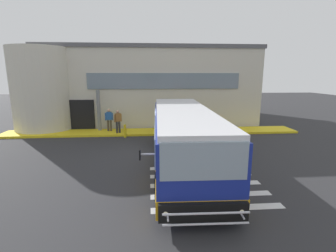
# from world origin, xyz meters

# --- Properties ---
(ground_plane) EXTENTS (80.00, 90.00, 0.02)m
(ground_plane) POSITION_xyz_m (0.00, 0.00, -0.01)
(ground_plane) COLOR #2B2B2D
(ground_plane) RESTS_ON ground
(bay_paint_stripes) EXTENTS (4.40, 3.96, 0.01)m
(bay_paint_stripes) POSITION_xyz_m (2.00, -4.20, 0.00)
(bay_paint_stripes) COLOR silver
(bay_paint_stripes) RESTS_ON ground
(terminal_building) EXTENTS (19.48, 13.80, 6.57)m
(terminal_building) POSITION_xyz_m (-0.67, 11.55, 3.28)
(terminal_building) COLOR beige
(terminal_building) RESTS_ON ground
(boarding_curb) EXTENTS (21.68, 2.00, 0.15)m
(boarding_curb) POSITION_xyz_m (0.00, 4.80, 0.07)
(boarding_curb) COLOR yellow
(boarding_curb) RESTS_ON ground
(entry_support_column) EXTENTS (0.28, 0.28, 3.01)m
(entry_support_column) POSITION_xyz_m (-3.98, 5.40, 1.66)
(entry_support_column) COLOR slate
(entry_support_column) RESTS_ON boarding_curb
(bus_main_foreground) EXTENTS (3.30, 10.86, 2.70)m
(bus_main_foreground) POSITION_xyz_m (1.37, -1.99, 1.33)
(bus_main_foreground) COLOR navy
(bus_main_foreground) RESTS_ON ground
(passenger_near_column) EXTENTS (0.59, 0.39, 1.68)m
(passenger_near_column) POSITION_xyz_m (-3.18, 5.05, 1.11)
(passenger_near_column) COLOR #4C4233
(passenger_near_column) RESTS_ON boarding_curb
(passenger_by_doorway) EXTENTS (0.51, 0.39, 1.68)m
(passenger_by_doorway) POSITION_xyz_m (-2.45, 4.33, 1.08)
(passenger_by_doorway) COLOR #2D2D33
(passenger_by_doorway) RESTS_ON boarding_curb
(safety_bollard_yellow) EXTENTS (0.18, 0.18, 0.90)m
(safety_bollard_yellow) POSITION_xyz_m (-1.90, 3.60, 0.45)
(safety_bollard_yellow) COLOR yellow
(safety_bollard_yellow) RESTS_ON ground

